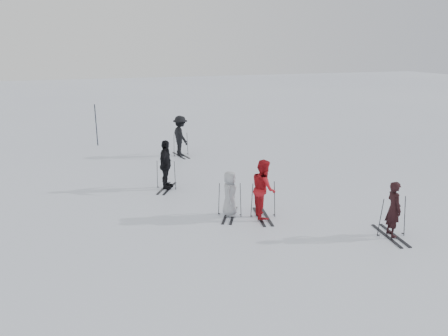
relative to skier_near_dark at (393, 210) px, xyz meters
name	(u,v)px	position (x,y,z in m)	size (l,w,h in m)	color
ground	(233,202)	(-3.44, 4.22, -0.83)	(120.00, 120.00, 0.00)	silver
skier_near_dark	(393,210)	(0.00, 0.00, 0.00)	(0.61, 0.40, 1.66)	black
skier_red	(264,189)	(-2.99, 2.58, 0.13)	(0.93, 0.73, 1.92)	#A8131A
skier_grey	(230,194)	(-3.98, 3.05, -0.08)	(0.73, 0.48, 1.50)	#A5A8AE
skier_uphill_left	(166,165)	(-5.40, 6.47, 0.13)	(1.12, 0.47, 1.91)	black
skier_uphill_far	(181,136)	(-3.63, 11.41, 0.17)	(1.30, 0.74, 2.01)	black
skis_near_dark	(393,216)	(0.00, 0.00, -0.20)	(0.91, 1.72, 1.25)	black
skis_red	(263,199)	(-2.99, 2.58, -0.21)	(0.90, 1.69, 1.24)	black
skis_grey	(230,199)	(-3.98, 3.05, -0.25)	(0.85, 1.60, 1.17)	black
skis_uphill_left	(166,174)	(-5.40, 6.47, -0.25)	(0.85, 1.60, 1.17)	black
skis_uphill_far	(181,144)	(-3.63, 11.41, -0.24)	(0.86, 1.63, 1.19)	black
piste_marker	(96,125)	(-7.51, 15.16, 0.32)	(0.05, 0.05, 2.30)	black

